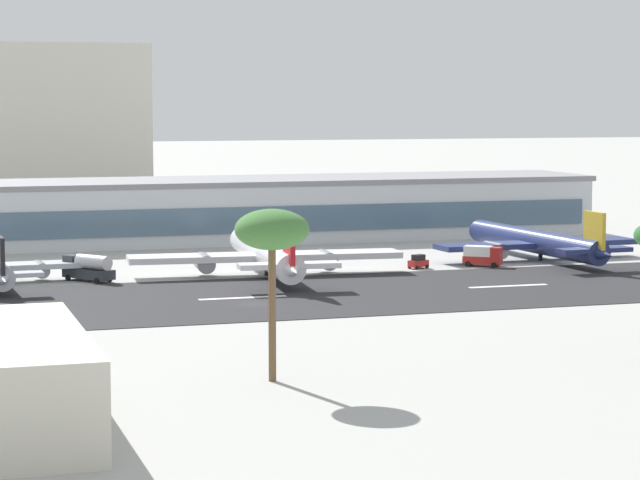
# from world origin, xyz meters

# --- Properties ---
(ground_plane) EXTENTS (1400.00, 1400.00, 0.00)m
(ground_plane) POSITION_xyz_m (0.00, 0.00, 0.00)
(ground_plane) COLOR #A8A8A3
(runway_strip) EXTENTS (800.00, 38.99, 0.08)m
(runway_strip) POSITION_xyz_m (0.00, 5.36, 0.04)
(runway_strip) COLOR #262628
(runway_strip) RESTS_ON ground_plane
(runway_centreline_dash_4) EXTENTS (12.00, 1.20, 0.01)m
(runway_centreline_dash_4) POSITION_xyz_m (-0.03, 5.36, 0.09)
(runway_centreline_dash_4) COLOR white
(runway_centreline_dash_4) RESTS_ON runway_strip
(runway_centreline_dash_5) EXTENTS (12.00, 1.20, 0.01)m
(runway_centreline_dash_5) POSITION_xyz_m (38.72, 5.36, 0.09)
(runway_centreline_dash_5) COLOR white
(runway_centreline_dash_5) RESTS_ON runway_strip
(terminal_building) EXTENTS (152.63, 24.63, 11.62)m
(terminal_building) POSITION_xyz_m (10.25, 79.71, 5.82)
(terminal_building) COLOR silver
(terminal_building) RESTS_ON ground_plane
(airliner_red_tail_gate_1) EXTENTS (41.79, 47.73, 9.97)m
(airliner_red_tail_gate_1) POSITION_xyz_m (9.01, 26.82, 3.17)
(airliner_red_tail_gate_1) COLOR white
(airliner_red_tail_gate_1) RESTS_ON ground_plane
(airliner_gold_tail_gate_2) EXTENTS (35.70, 44.71, 9.33)m
(airliner_gold_tail_gate_2) POSITION_xyz_m (57.11, 32.46, 2.97)
(airliner_gold_tail_gate_2) COLOR navy
(airliner_gold_tail_gate_2) RESTS_ON ground_plane
(service_baggage_tug_0) EXTENTS (3.57, 2.86, 2.20)m
(service_baggage_tug_0) POSITION_xyz_m (34.09, 28.44, 1.05)
(service_baggage_tug_0) COLOR #B2231E
(service_baggage_tug_0) RESTS_ON ground_plane
(service_fuel_truck_1) EXTENTS (7.14, 8.38, 3.95)m
(service_fuel_truck_1) POSITION_xyz_m (-17.43, 28.60, 2.03)
(service_fuel_truck_1) COLOR #2D3338
(service_fuel_truck_1) RESTS_ON ground_plane
(service_box_truck_2) EXTENTS (6.20, 5.59, 3.25)m
(service_box_truck_2) POSITION_xyz_m (44.80, 27.78, 1.79)
(service_box_truck_2) COLOR #B2231E
(service_box_truck_2) RESTS_ON ground_plane
(palm_tree_2) EXTENTS (6.97, 6.97, 16.25)m
(palm_tree_2) POSITION_xyz_m (-10.19, -47.23, 14.06)
(palm_tree_2) COLOR brown
(palm_tree_2) RESTS_ON ground_plane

